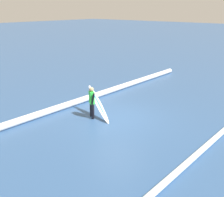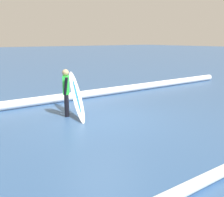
# 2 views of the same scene
# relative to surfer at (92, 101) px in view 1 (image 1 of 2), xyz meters

# --- Properties ---
(ground_plane) EXTENTS (163.77, 163.77, 0.00)m
(ground_plane) POSITION_rel_surfer_xyz_m (-0.76, 0.93, -0.85)
(ground_plane) COLOR #2F5281
(surfer) EXTENTS (0.34, 0.57, 1.52)m
(surfer) POSITION_rel_surfer_xyz_m (0.00, 0.00, 0.00)
(surfer) COLOR black
(surfer) RESTS_ON ground_plane
(surfboard) EXTENTS (0.90, 1.94, 1.36)m
(surfboard) POSITION_rel_surfer_xyz_m (-0.28, 0.16, -0.19)
(surfboard) COLOR white
(surfboard) RESTS_ON ground_plane
(wave_crest_foreground) EXTENTS (23.09, 0.81, 0.33)m
(wave_crest_foreground) POSITION_rel_surfer_xyz_m (0.91, -1.92, -0.69)
(wave_crest_foreground) COLOR white
(wave_crest_foreground) RESTS_ON ground_plane
(wave_crest_midground) EXTENTS (20.48, 0.81, 0.21)m
(wave_crest_midground) POSITION_rel_surfer_xyz_m (1.44, 5.24, -0.74)
(wave_crest_midground) COLOR white
(wave_crest_midground) RESTS_ON ground_plane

